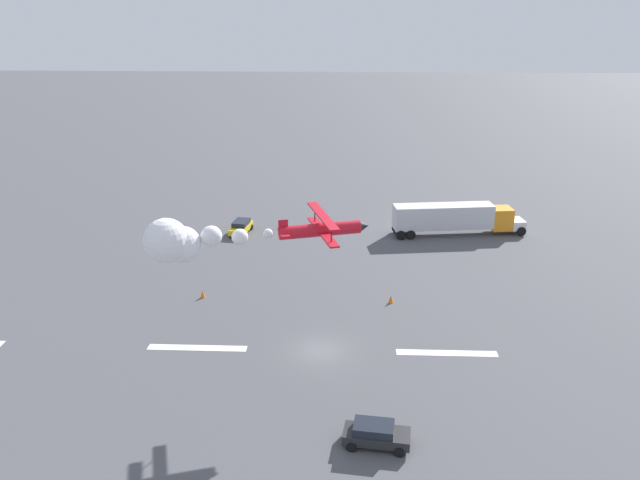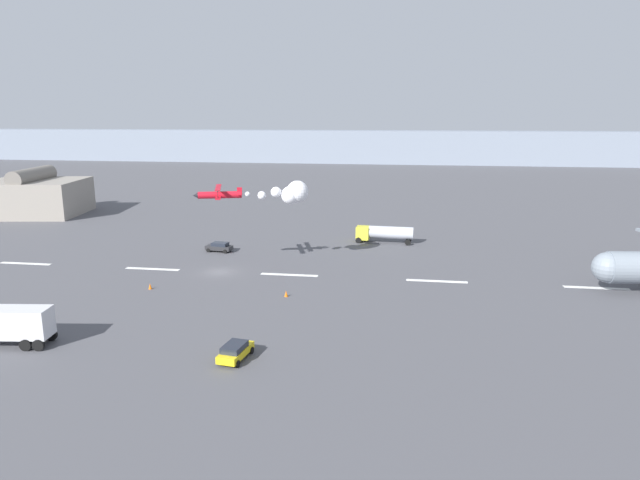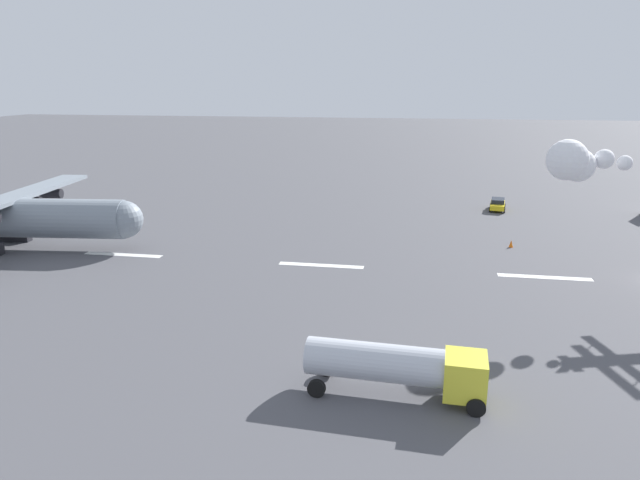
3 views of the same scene
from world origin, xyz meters
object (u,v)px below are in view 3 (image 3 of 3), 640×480
cargo_transport_plane (17,216)px  followme_car_yellow (498,204)px  fuel_tanker_truck (397,366)px  stunt_biplane_red (590,161)px  traffic_cone_far (511,244)px

cargo_transport_plane → followme_car_yellow: (-50.71, -27.05, -2.56)m
fuel_tanker_truck → cargo_transport_plane: bearing=-29.6°
stunt_biplane_red → traffic_cone_far: bearing=-77.3°
cargo_transport_plane → traffic_cone_far: 50.79m
followme_car_yellow → stunt_biplane_red: bearing=94.0°
cargo_transport_plane → fuel_tanker_truck: cargo_transport_plane is taller
fuel_tanker_truck → followme_car_yellow: 50.68m
cargo_transport_plane → stunt_biplane_red: (-52.91, 4.39, 7.43)m
fuel_tanker_truck → traffic_cone_far: fuel_tanker_truck is taller
cargo_transport_plane → fuel_tanker_truck: (-39.43, 22.36, -1.62)m
stunt_biplane_red → fuel_tanker_truck: size_ratio=1.58×
cargo_transport_plane → followme_car_yellow: size_ratio=6.73×
cargo_transport_plane → stunt_biplane_red: stunt_biplane_red is taller
cargo_transport_plane → followme_car_yellow: 57.53m
stunt_biplane_red → followme_car_yellow: (2.20, -31.44, -9.99)m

